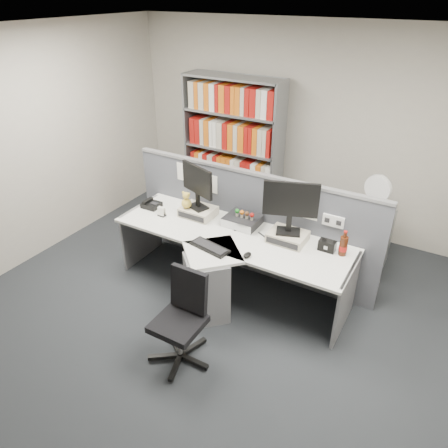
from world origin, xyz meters
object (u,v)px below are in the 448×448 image
Objects in this scene: desk_calendar at (162,212)px; mouse at (247,255)px; monitor_right at (290,203)px; keyboard at (210,247)px; speaker at (327,246)px; monitor_left at (197,183)px; desktop_pc at (242,220)px; office_chair at (182,316)px; cola_bottle at (343,246)px; desk_phone at (151,205)px; shelving_unit at (233,151)px; desk_fan at (378,191)px; filing_cabinet at (367,242)px; desk at (221,264)px.

mouse is at bearing -11.49° from desk_calendar.
keyboard is at bearing -139.75° from monitor_right.
speaker is at bearing 7.62° from desk_calendar.
desk_calendar is at bearing 159.99° from keyboard.
desktop_pc is (0.54, 0.07, -0.35)m from monitor_left.
speaker is 1.58m from office_chair.
mouse is at bearing -57.70° from desktop_pc.
monitor_left reaches higher than keyboard.
cola_bottle is (0.79, 0.50, 0.08)m from mouse.
mouse is 1.52m from desk_phone.
desktop_pc is 0.94m from desk_calendar.
speaker reaches higher than mouse.
speaker reaches higher than desk_phone.
shelving_unit reaches higher than desk_fan.
desk_phone is at bearing -176.48° from cola_bottle.
cola_bottle is 0.31× the size of office_chair.
monitor_right is 1.51× the size of desktop_pc.
desk_phone is at bearing 158.90° from keyboard.
monitor_left is 1.55m from speaker.
desktop_pc is at bearing 122.30° from mouse.
desk_calendar is at bearing -149.41° from filing_cabinet.
shelving_unit is at bearing 135.03° from monitor_right.
desk_calendar is 1.70m from shelving_unit.
filing_cabinet is at bearing -12.07° from shelving_unit.
keyboard is 1.31m from cola_bottle.
monitor_left reaches higher than desk.
keyboard is 0.51× the size of office_chair.
monitor_left is 1.52m from shelving_unit.
monitor_right is 1.75m from desk_phone.
shelving_unit reaches higher than desk_calendar.
monitor_right is at bearing -175.69° from speaker.
desktop_pc reaches higher than desk.
mouse reaches higher than keyboard.
filing_cabinet is (0.23, 0.99, -0.43)m from speaker.
speaker reaches higher than keyboard.
keyboard is 2.19× the size of desk_phone.
office_chair reaches higher than desktop_pc.
desk_phone is at bearing 137.32° from office_chair.
desktop_pc is 1.58m from filing_cabinet.
desk_phone is 1.23× the size of speaker.
speaker is 1.10m from filing_cabinet.
cola_bottle is at bearing 1.15° from monitor_left.
office_chair is at bearing -115.73° from desk_fan.
speaker is at bearing 1.17° from monitor_left.
desk_calendar is 0.16× the size of filing_cabinet.
office_chair is at bearing -115.73° from filing_cabinet.
keyboard reaches higher than filing_cabinet.
desk_calendar is 0.05× the size of shelving_unit.
monitor_left reaches higher than desktop_pc.
speaker is at bearing -2.40° from desktop_pc.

